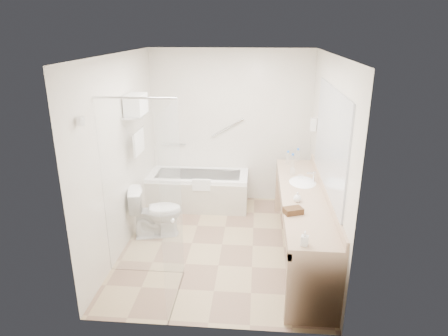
# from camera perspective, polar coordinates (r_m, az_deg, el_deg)

# --- Properties ---
(floor) EXTENTS (3.20, 3.20, 0.00)m
(floor) POSITION_cam_1_polar(r_m,az_deg,el_deg) (5.53, -0.27, -10.86)
(floor) COLOR tan
(floor) RESTS_ON ground
(ceiling) EXTENTS (2.60, 3.20, 0.10)m
(ceiling) POSITION_cam_1_polar(r_m,az_deg,el_deg) (4.79, -0.32, 15.94)
(ceiling) COLOR white
(ceiling) RESTS_ON wall_back
(wall_back) EXTENTS (2.60, 0.10, 2.50)m
(wall_back) POSITION_cam_1_polar(r_m,az_deg,el_deg) (6.56, 0.97, 5.84)
(wall_back) COLOR beige
(wall_back) RESTS_ON ground
(wall_front) EXTENTS (2.60, 0.10, 2.50)m
(wall_front) POSITION_cam_1_polar(r_m,az_deg,el_deg) (3.54, -2.64, -6.40)
(wall_front) COLOR beige
(wall_front) RESTS_ON ground
(wall_left) EXTENTS (0.10, 3.20, 2.50)m
(wall_left) POSITION_cam_1_polar(r_m,az_deg,el_deg) (5.29, -14.46, 1.87)
(wall_left) COLOR beige
(wall_left) RESTS_ON ground
(wall_right) EXTENTS (0.10, 3.20, 2.50)m
(wall_right) POSITION_cam_1_polar(r_m,az_deg,el_deg) (5.08, 14.49, 1.12)
(wall_right) COLOR beige
(wall_right) RESTS_ON ground
(bathtub) EXTENTS (1.60, 0.73, 0.59)m
(bathtub) POSITION_cam_1_polar(r_m,az_deg,el_deg) (6.57, -3.65, -3.12)
(bathtub) COLOR white
(bathtub) RESTS_ON floor
(grab_bar_short) EXTENTS (0.40, 0.03, 0.03)m
(grab_bar_short) POSITION_cam_1_polar(r_m,az_deg,el_deg) (6.73, -7.18, 3.39)
(grab_bar_short) COLOR silver
(grab_bar_short) RESTS_ON wall_back
(grab_bar_long) EXTENTS (0.53, 0.03, 0.33)m
(grab_bar_long) POSITION_cam_1_polar(r_m,az_deg,el_deg) (6.52, 0.51, 5.77)
(grab_bar_long) COLOR silver
(grab_bar_long) RESTS_ON wall_back
(shower_enclosure) EXTENTS (0.96, 0.91, 2.11)m
(shower_enclosure) POSITION_cam_1_polar(r_m,az_deg,el_deg) (4.34, -9.76, -4.32)
(shower_enclosure) COLOR silver
(shower_enclosure) RESTS_ON floor
(towel_shelf) EXTENTS (0.24, 0.55, 0.81)m
(towel_shelf) POSITION_cam_1_polar(r_m,az_deg,el_deg) (5.45, -12.42, 8.01)
(towel_shelf) COLOR silver
(towel_shelf) RESTS_ON wall_left
(vanity_counter) EXTENTS (0.55, 2.70, 0.95)m
(vanity_counter) POSITION_cam_1_polar(r_m,az_deg,el_deg) (5.12, 11.12, -5.80)
(vanity_counter) COLOR tan
(vanity_counter) RESTS_ON floor
(sink) EXTENTS (0.40, 0.52, 0.14)m
(sink) POSITION_cam_1_polar(r_m,az_deg,el_deg) (5.42, 11.15, -2.29)
(sink) COLOR white
(sink) RESTS_ON vanity_counter
(faucet) EXTENTS (0.03, 0.03, 0.14)m
(faucet) POSITION_cam_1_polar(r_m,az_deg,el_deg) (5.40, 12.75, -1.24)
(faucet) COLOR silver
(faucet) RESTS_ON vanity_counter
(mirror) EXTENTS (0.02, 2.00, 1.20)m
(mirror) POSITION_cam_1_polar(r_m,az_deg,el_deg) (4.85, 14.94, 3.93)
(mirror) COLOR #AAAFB6
(mirror) RESTS_ON wall_right
(hairdryer_unit) EXTENTS (0.08, 0.10, 0.18)m
(hairdryer_unit) POSITION_cam_1_polar(r_m,az_deg,el_deg) (6.02, 12.64, 6.08)
(hairdryer_unit) COLOR silver
(hairdryer_unit) RESTS_ON wall_right
(toilet) EXTENTS (0.80, 0.57, 0.71)m
(toilet) POSITION_cam_1_polar(r_m,az_deg,el_deg) (5.70, -9.71, -6.19)
(toilet) COLOR white
(toilet) RESTS_ON floor
(amenity_basket) EXTENTS (0.24, 0.20, 0.07)m
(amenity_basket) POSITION_cam_1_polar(r_m,az_deg,el_deg) (4.49, 9.85, -6.03)
(amenity_basket) COLOR #4C321B
(amenity_basket) RESTS_ON vanity_counter
(soap_bottle_a) EXTENTS (0.10, 0.16, 0.07)m
(soap_bottle_a) POSITION_cam_1_polar(r_m,az_deg,el_deg) (3.89, 11.42, -10.35)
(soap_bottle_a) COLOR silver
(soap_bottle_a) RESTS_ON vanity_counter
(soap_bottle_b) EXTENTS (0.13, 0.15, 0.09)m
(soap_bottle_b) POSITION_cam_1_polar(r_m,az_deg,el_deg) (4.79, 10.43, -4.22)
(soap_bottle_b) COLOR silver
(soap_bottle_b) RESTS_ON vanity_counter
(water_bottle_left) EXTENTS (0.06, 0.06, 0.21)m
(water_bottle_left) POSITION_cam_1_polar(r_m,az_deg,el_deg) (5.93, 9.76, 1.00)
(water_bottle_left) COLOR silver
(water_bottle_left) RESTS_ON vanity_counter
(water_bottle_mid) EXTENTS (0.07, 0.07, 0.22)m
(water_bottle_mid) POSITION_cam_1_polar(r_m,az_deg,el_deg) (6.17, 10.49, 1.75)
(water_bottle_mid) COLOR silver
(water_bottle_mid) RESTS_ON vanity_counter
(water_bottle_right) EXTENTS (0.06, 0.06, 0.21)m
(water_bottle_right) POSITION_cam_1_polar(r_m,az_deg,el_deg) (6.05, 9.11, 1.41)
(water_bottle_right) COLOR silver
(water_bottle_right) RESTS_ON vanity_counter
(drinking_glass_near) EXTENTS (0.07, 0.07, 0.09)m
(drinking_glass_near) POSITION_cam_1_polar(r_m,az_deg,el_deg) (5.64, 9.74, -0.49)
(drinking_glass_near) COLOR silver
(drinking_glass_near) RESTS_ON vanity_counter
(drinking_glass_far) EXTENTS (0.08, 0.08, 0.09)m
(drinking_glass_far) POSITION_cam_1_polar(r_m,az_deg,el_deg) (5.43, 10.88, -1.40)
(drinking_glass_far) COLOR silver
(drinking_glass_far) RESTS_ON vanity_counter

